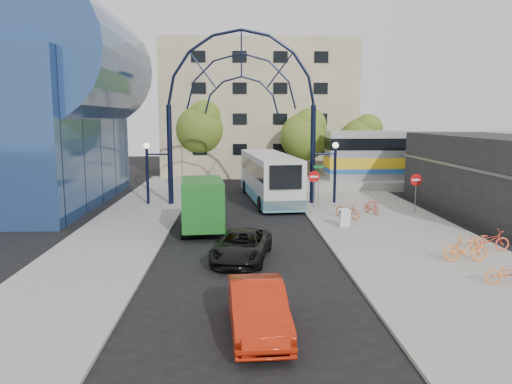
{
  "coord_description": "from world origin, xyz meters",
  "views": [
    {
      "loc": [
        -0.4,
        -20.88,
        6.1
      ],
      "look_at": [
        0.68,
        6.0,
        2.1
      ],
      "focal_mm": 35.0,
      "sensor_mm": 36.0,
      "label": 1
    }
  ],
  "objects_px": {
    "sandwich_board": "(345,216)",
    "black_suv": "(242,246)",
    "green_truck": "(202,205)",
    "bike_near_a": "(348,210)",
    "stop_sign": "(314,180)",
    "tree_north_b": "(201,126)",
    "tree_north_a": "(305,134)",
    "train_car": "(469,155)",
    "city_bus": "(269,176)",
    "bike_far_a": "(489,240)",
    "gateway_arch": "(241,82)",
    "street_name_sign": "(318,177)",
    "bike_near_b": "(371,207)",
    "tree_north_c": "(363,137)",
    "red_sedan": "(258,308)",
    "bike_far_c": "(509,273)",
    "do_not_enter_sign": "(416,184)",
    "bike_far_b": "(466,249)"
  },
  "relations": [
    {
      "from": "train_car",
      "to": "bike_far_a",
      "type": "distance_m",
      "value": 23.13
    },
    {
      "from": "train_car",
      "to": "red_sedan",
      "type": "xyz_separation_m",
      "value": [
        -19.81,
        -29.31,
        -2.17
      ]
    },
    {
      "from": "sandwich_board",
      "to": "city_bus",
      "type": "bearing_deg",
      "value": 109.62
    },
    {
      "from": "do_not_enter_sign",
      "to": "bike_far_a",
      "type": "relative_size",
      "value": 1.36
    },
    {
      "from": "city_bus",
      "to": "red_sedan",
      "type": "bearing_deg",
      "value": -100.38
    },
    {
      "from": "do_not_enter_sign",
      "to": "bike_near_a",
      "type": "relative_size",
      "value": 1.32
    },
    {
      "from": "green_truck",
      "to": "bike_near_a",
      "type": "relative_size",
      "value": 3.16
    },
    {
      "from": "tree_north_a",
      "to": "tree_north_c",
      "type": "relative_size",
      "value": 1.08
    },
    {
      "from": "stop_sign",
      "to": "tree_north_c",
      "type": "distance_m",
      "value": 17.68
    },
    {
      "from": "gateway_arch",
      "to": "sandwich_board",
      "type": "xyz_separation_m",
      "value": [
        5.6,
        -8.02,
        -7.81
      ]
    },
    {
      "from": "train_car",
      "to": "bike_near_a",
      "type": "distance_m",
      "value": 19.48
    },
    {
      "from": "tree_north_c",
      "to": "bike_far_b",
      "type": "bearing_deg",
      "value": -95.78
    },
    {
      "from": "bike_far_a",
      "to": "train_car",
      "type": "bearing_deg",
      "value": -18.33
    },
    {
      "from": "city_bus",
      "to": "bike_near_a",
      "type": "xyz_separation_m",
      "value": [
        4.25,
        -7.61,
        -1.18
      ]
    },
    {
      "from": "gateway_arch",
      "to": "city_bus",
      "type": "height_order",
      "value": "gateway_arch"
    },
    {
      "from": "stop_sign",
      "to": "tree_north_a",
      "type": "xyz_separation_m",
      "value": [
        1.32,
        13.93,
        2.61
      ]
    },
    {
      "from": "city_bus",
      "to": "green_truck",
      "type": "xyz_separation_m",
      "value": [
        -4.31,
        -10.17,
        -0.34
      ]
    },
    {
      "from": "train_car",
      "to": "bike_near_a",
      "type": "bearing_deg",
      "value": -135.13
    },
    {
      "from": "street_name_sign",
      "to": "city_bus",
      "type": "distance_m",
      "value": 4.62
    },
    {
      "from": "stop_sign",
      "to": "city_bus",
      "type": "relative_size",
      "value": 0.2
    },
    {
      "from": "train_car",
      "to": "tree_north_b",
      "type": "relative_size",
      "value": 3.14
    },
    {
      "from": "tree_north_b",
      "to": "bike_far_b",
      "type": "height_order",
      "value": "tree_north_b"
    },
    {
      "from": "stop_sign",
      "to": "city_bus",
      "type": "xyz_separation_m",
      "value": [
        -2.76,
        3.96,
        -0.2
      ]
    },
    {
      "from": "tree_north_a",
      "to": "tree_north_b",
      "type": "relative_size",
      "value": 0.88
    },
    {
      "from": "bike_near_a",
      "to": "bike_far_c",
      "type": "distance_m",
      "value": 12.64
    },
    {
      "from": "gateway_arch",
      "to": "bike_far_a",
      "type": "relative_size",
      "value": 7.46
    },
    {
      "from": "stop_sign",
      "to": "red_sedan",
      "type": "height_order",
      "value": "stop_sign"
    },
    {
      "from": "do_not_enter_sign",
      "to": "sandwich_board",
      "type": "bearing_deg",
      "value": -143.32
    },
    {
      "from": "train_car",
      "to": "city_bus",
      "type": "height_order",
      "value": "train_car"
    },
    {
      "from": "bike_far_c",
      "to": "red_sedan",
      "type": "bearing_deg",
      "value": 115.65
    },
    {
      "from": "black_suv",
      "to": "bike_far_c",
      "type": "xyz_separation_m",
      "value": [
        9.6,
        -3.92,
        -0.09
      ]
    },
    {
      "from": "green_truck",
      "to": "bike_far_c",
      "type": "distance_m",
      "value": 15.21
    },
    {
      "from": "green_truck",
      "to": "gateway_arch",
      "type": "bearing_deg",
      "value": 69.28
    },
    {
      "from": "street_name_sign",
      "to": "tree_north_a",
      "type": "bearing_deg",
      "value": 86.04
    },
    {
      "from": "bike_near_b",
      "to": "bike_far_a",
      "type": "distance_m",
      "value": 9.38
    },
    {
      "from": "bike_near_b",
      "to": "tree_north_b",
      "type": "bearing_deg",
      "value": 100.79
    },
    {
      "from": "stop_sign",
      "to": "do_not_enter_sign",
      "type": "bearing_deg",
      "value": -17.88
    },
    {
      "from": "bike_near_b",
      "to": "tree_north_c",
      "type": "bearing_deg",
      "value": 57.75
    },
    {
      "from": "city_bus",
      "to": "bike_far_a",
      "type": "height_order",
      "value": "city_bus"
    },
    {
      "from": "train_car",
      "to": "sandwich_board",
      "type": "bearing_deg",
      "value": -131.95
    },
    {
      "from": "tree_north_c",
      "to": "bike_far_a",
      "type": "relative_size",
      "value": 3.55
    },
    {
      "from": "bike_far_a",
      "to": "city_bus",
      "type": "bearing_deg",
      "value": 35.24
    },
    {
      "from": "green_truck",
      "to": "bike_far_a",
      "type": "relative_size",
      "value": 3.25
    },
    {
      "from": "black_suv",
      "to": "bike_near_a",
      "type": "xyz_separation_m",
      "value": [
        6.46,
        8.32,
        -0.03
      ]
    },
    {
      "from": "green_truck",
      "to": "street_name_sign",
      "type": "bearing_deg",
      "value": 37.07
    },
    {
      "from": "sandwich_board",
      "to": "black_suv",
      "type": "height_order",
      "value": "black_suv"
    },
    {
      "from": "gateway_arch",
      "to": "sandwich_board",
      "type": "distance_m",
      "value": 12.52
    },
    {
      "from": "stop_sign",
      "to": "tree_north_b",
      "type": "bearing_deg",
      "value": 115.83
    },
    {
      "from": "bike_near_a",
      "to": "bike_far_a",
      "type": "distance_m",
      "value": 8.95
    },
    {
      "from": "green_truck",
      "to": "tree_north_a",
      "type": "bearing_deg",
      "value": 62.09
    }
  ]
}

